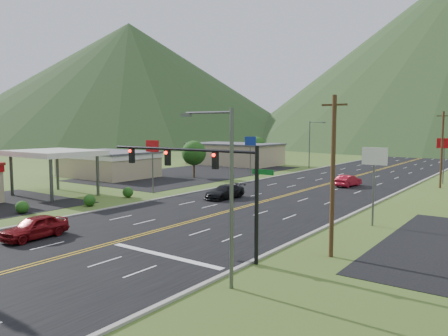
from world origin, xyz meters
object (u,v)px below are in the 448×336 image
Objects in this scene: streetlight_east at (226,186)px; streetlight_west at (311,141)px; car_red_near at (35,228)px; gas_canopy at (54,154)px; car_dark_mid at (225,192)px; traffic_signal at (202,170)px; car_red_far at (348,181)px.

streetlight_east is 1.00× the size of streetlight_west.
streetlight_east is 1.85× the size of car_red_near.
streetlight_east reaches higher than car_red_near.
car_dark_mid is (17.55, 9.64, -4.11)m from gas_canopy.
streetlight_east reaches higher than traffic_signal.
gas_canopy is 2.06× the size of car_red_near.
gas_canopy is 21.04m from car_red_near.
streetlight_east reaches higher than gas_canopy.
streetlight_west is 0.90× the size of gas_canopy.
car_red_near is at bearing -178.62° from streetlight_east.
car_red_near is 40.59m from car_red_far.
traffic_signal is at bearing 104.32° from car_red_far.
gas_canopy is (-28.48, 8.00, -0.46)m from traffic_signal.
streetlight_east is 1.93× the size of car_red_far.
car_red_near is at bearing -84.15° from streetlight_west.
traffic_signal is 1.46× the size of streetlight_east.
car_red_near is (6.19, -60.40, -4.35)m from streetlight_west.
traffic_signal is at bearing -15.70° from gas_canopy.
streetlight_east is 0.90× the size of gas_canopy.
traffic_signal is 2.70× the size of car_red_near.
streetlight_east is 40.28m from car_red_far.
gas_canopy is (-10.32, -48.00, -0.31)m from streetlight_west.
traffic_signal reaches higher than car_red_near.
streetlight_east reaches higher than car_dark_mid.
gas_canopy is at bearing -102.13° from streetlight_west.
car_red_far reaches higher than car_dark_mid.
streetlight_west is at bearing 92.09° from car_red_near.
streetlight_west reaches higher than gas_canopy.
gas_canopy is 20.44m from car_dark_mid.
car_red_far is at bearing 95.26° from traffic_signal.
traffic_signal reaches higher than car_red_far.
gas_canopy is at bearing 139.33° from car_red_near.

